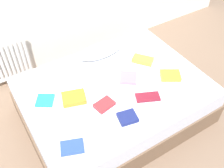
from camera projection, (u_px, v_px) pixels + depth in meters
The scene contains 14 objects.
ground_plane at pixel (114, 114), 3.22m from camera, with size 8.00×8.00×0.00m, color #7F6651.
bed at pixel (114, 101), 3.04m from camera, with size 2.00×1.50×0.50m.
radiator at pixel (8, 61), 3.36m from camera, with size 0.55×0.04×0.56m.
pillow at pixel (100, 51), 3.22m from camera, with size 0.58×0.27×0.10m, color white.
textbook_yellow at pixel (170, 75), 2.95m from camera, with size 0.22×0.17×0.04m, color yellow.
textbook_blue at pixel (72, 147), 2.30m from camera, with size 0.20×0.15×0.02m, color #2847B7.
textbook_red at pixel (104, 105), 2.64m from camera, with size 0.19×0.13×0.04m, color red.
textbook_navy at pixel (128, 117), 2.53m from camera, with size 0.18×0.16×0.04m, color navy.
textbook_orange at pixel (74, 98), 2.70m from camera, with size 0.24×0.19×0.05m, color orange.
textbook_maroon at pixel (148, 97), 2.73m from camera, with size 0.25×0.12×0.02m, color maroon.
textbook_teal at pixel (45, 100), 2.69m from camera, with size 0.17×0.17×0.02m, color teal.
textbook_lime at pixel (143, 60), 3.14m from camera, with size 0.24×0.13×0.05m, color #8CC638.
textbook_pink at pixel (128, 78), 2.93m from camera, with size 0.19×0.18×0.03m, color pink.
textbook_white at pixel (180, 95), 2.74m from camera, with size 0.19×0.16×0.02m, color white.
Camera 1 is at (-1.09, -1.71, 2.53)m, focal length 42.05 mm.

